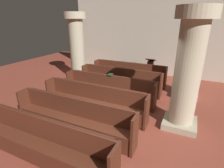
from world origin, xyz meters
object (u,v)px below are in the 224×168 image
(pillar_aisle_side, at_px, (191,54))
(lectern, at_px, (150,71))
(pew_row_2, at_px, (109,88))
(pew_row_1, at_px, (120,79))
(pew_row_3, at_px, (94,100))
(pew_row_5, at_px, (41,141))
(hymn_book, at_px, (110,74))
(pillar_far_side, at_px, (77,46))
(pew_row_4, at_px, (73,116))
(pew_row_0, at_px, (129,73))
(pillar_aisle_rear, at_px, (188,70))

(pillar_aisle_side, relative_size, lectern, 2.98)
(pew_row_2, bearing_deg, lectern, 75.68)
(pillar_aisle_side, bearing_deg, pew_row_1, -165.79)
(pew_row_3, distance_m, pillar_aisle_side, 4.02)
(pew_row_5, xyz_separation_m, hymn_book, (-0.01, 3.46, 0.48))
(pew_row_3, distance_m, pillar_far_side, 3.93)
(pew_row_1, relative_size, pew_row_4, 1.00)
(pew_row_0, relative_size, pillar_aisle_side, 1.09)
(pew_row_0, distance_m, pew_row_4, 4.37)
(pew_row_1, xyz_separation_m, lectern, (0.80, 2.06, -0.06))
(pillar_aisle_rear, height_order, hymn_book, pillar_aisle_rear)
(pew_row_0, xyz_separation_m, pillar_aisle_side, (2.59, -0.44, 1.17))
(pillar_far_side, distance_m, pillar_aisle_rear, 5.63)
(pew_row_1, relative_size, pillar_aisle_rear, 1.09)
(pew_row_5, relative_size, lectern, 3.24)
(pillar_aisle_side, relative_size, hymn_book, 15.90)
(pew_row_3, distance_m, pew_row_4, 1.09)
(pew_row_0, bearing_deg, pillar_aisle_rear, -47.22)
(pillar_far_side, bearing_deg, pew_row_3, -47.36)
(pew_row_2, height_order, pillar_aisle_side, pillar_aisle_side)
(pew_row_2, bearing_deg, pew_row_5, -90.00)
(pew_row_0, height_order, pew_row_4, same)
(pew_row_0, distance_m, pew_row_2, 2.18)
(pew_row_4, height_order, pillar_aisle_rear, pillar_aisle_rear)
(pew_row_5, distance_m, pillar_far_side, 5.68)
(pew_row_1, bearing_deg, pew_row_4, -90.00)
(pillar_aisle_rear, relative_size, lectern, 2.98)
(pillar_aisle_side, bearing_deg, pillar_aisle_rear, -90.00)
(pew_row_5, height_order, lectern, lectern)
(pew_row_1, distance_m, hymn_book, 1.03)
(pillar_aisle_side, bearing_deg, pew_row_0, 170.48)
(pew_row_3, height_order, pillar_aisle_side, pillar_aisle_side)
(pew_row_4, bearing_deg, pillar_far_side, 123.43)
(pew_row_4, relative_size, pew_row_5, 1.00)
(pillar_aisle_rear, relative_size, hymn_book, 15.90)
(pew_row_0, relative_size, lectern, 3.24)
(lectern, bearing_deg, pew_row_0, -129.80)
(pew_row_5, bearing_deg, pew_row_3, 90.00)
(pew_row_4, bearing_deg, pew_row_1, 90.00)
(pew_row_1, height_order, hymn_book, hymn_book)
(pew_row_0, xyz_separation_m, pew_row_5, (0.00, -5.46, 0.00))
(pew_row_5, relative_size, pillar_aisle_side, 1.09)
(pew_row_1, distance_m, pew_row_5, 4.37)
(pew_row_5, bearing_deg, hymn_book, 90.23)
(pew_row_0, distance_m, pillar_far_side, 2.85)
(pew_row_0, bearing_deg, pew_row_1, -90.00)
(pew_row_1, distance_m, pew_row_3, 2.18)
(pillar_aisle_rear, height_order, lectern, pillar_aisle_rear)
(pew_row_3, relative_size, pillar_far_side, 1.09)
(pew_row_0, xyz_separation_m, pillar_far_side, (-2.54, -0.51, 1.17))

